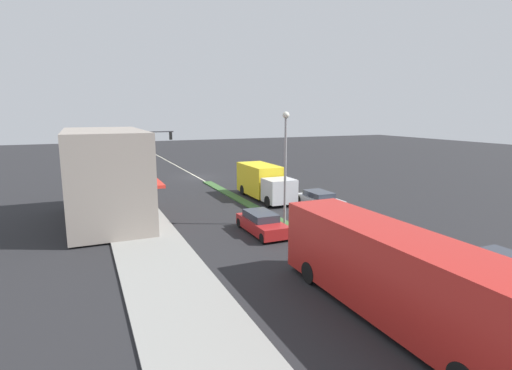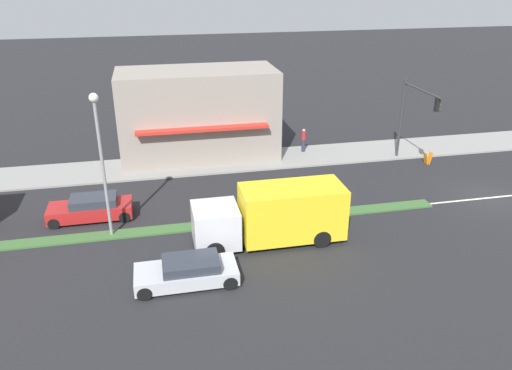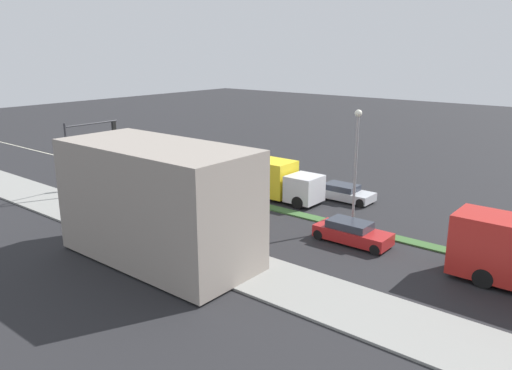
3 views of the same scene
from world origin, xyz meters
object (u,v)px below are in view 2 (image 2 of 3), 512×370
at_px(traffic_signal_main, 413,110).
at_px(street_lamp, 100,149).
at_px(warning_aframe_sign, 428,158).
at_px(hatchback_red, 91,208).
at_px(pedestrian, 303,140).
at_px(delivery_truck, 274,215).
at_px(sedan_silver, 187,272).

xyz_separation_m(traffic_signal_main, street_lamp, (-6.12, 19.67, 0.88)).
distance_m(warning_aframe_sign, hatchback_red, 22.59).
distance_m(traffic_signal_main, pedestrian, 7.92).
bearing_deg(traffic_signal_main, delivery_truck, 125.69).
xyz_separation_m(pedestrian, warning_aframe_sign, (-3.94, -7.87, -0.61)).
distance_m(pedestrian, warning_aframe_sign, 8.82).
relative_size(street_lamp, delivery_truck, 0.98).
xyz_separation_m(traffic_signal_main, warning_aframe_sign, (-0.24, -1.48, -3.47)).
distance_m(delivery_truck, sedan_silver, 5.45).
height_order(traffic_signal_main, hatchback_red, traffic_signal_main).
bearing_deg(sedan_silver, hatchback_red, 32.71).
xyz_separation_m(warning_aframe_sign, sedan_silver, (-10.88, 17.66, 0.16)).
distance_m(street_lamp, pedestrian, 16.93).
relative_size(traffic_signal_main, street_lamp, 0.76).
height_order(street_lamp, sedan_silver, street_lamp).
bearing_deg(street_lamp, sedan_silver, -145.12).
height_order(warning_aframe_sign, sedan_silver, sedan_silver).
height_order(traffic_signal_main, warning_aframe_sign, traffic_signal_main).
bearing_deg(warning_aframe_sign, sedan_silver, 121.64).
relative_size(traffic_signal_main, sedan_silver, 1.26).
bearing_deg(hatchback_red, pedestrian, -62.14).
height_order(traffic_signal_main, pedestrian, traffic_signal_main).
relative_size(delivery_truck, hatchback_red, 1.69).
relative_size(traffic_signal_main, pedestrian, 3.23).
distance_m(traffic_signal_main, street_lamp, 20.62).
distance_m(warning_aframe_sign, delivery_truck, 15.40).
bearing_deg(hatchback_red, traffic_signal_main, -79.32).
bearing_deg(pedestrian, warning_aframe_sign, -116.58).
distance_m(street_lamp, warning_aframe_sign, 22.38).
height_order(warning_aframe_sign, hatchback_red, hatchback_red).
xyz_separation_m(warning_aframe_sign, delivery_truck, (-8.08, 13.07, 1.04)).
height_order(street_lamp, hatchback_red, street_lamp).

